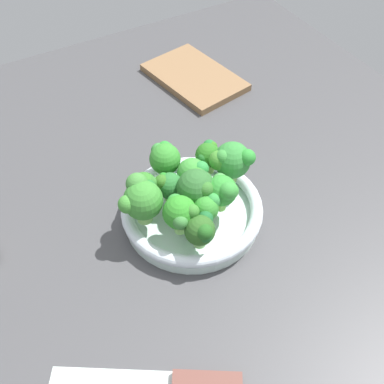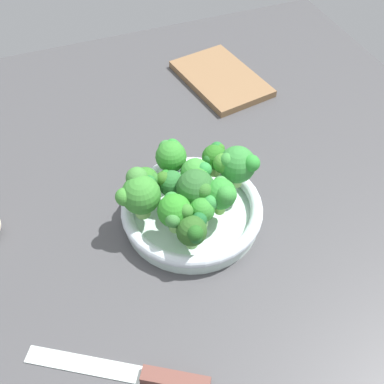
% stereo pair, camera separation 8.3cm
% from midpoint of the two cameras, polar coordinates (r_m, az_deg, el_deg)
% --- Properties ---
extents(ground_plane, '(1.30, 1.30, 0.03)m').
position_cam_midpoint_polar(ground_plane, '(0.89, 0.51, -3.90)').
color(ground_plane, '#444446').
extents(bowl, '(0.25, 0.25, 0.04)m').
position_cam_midpoint_polar(bowl, '(0.86, 2.74, -2.37)').
color(bowl, silver).
rests_on(bowl, ground_plane).
extents(broccoli_floret_0, '(0.06, 0.05, 0.06)m').
position_cam_midpoint_polar(broccoli_floret_0, '(0.84, 3.35, 1.96)').
color(broccoli_floret_0, '#85B25F').
rests_on(broccoli_floret_0, bowl).
extents(broccoli_floret_1, '(0.07, 0.07, 0.08)m').
position_cam_midpoint_polar(broccoli_floret_1, '(0.85, 7.90, 3.02)').
color(broccoli_floret_1, '#98CA6C').
rests_on(broccoli_floret_1, bowl).
extents(broccoli_floret_2, '(0.06, 0.05, 0.07)m').
position_cam_midpoint_polar(broccoli_floret_2, '(0.81, 6.43, -0.36)').
color(broccoli_floret_2, '#7AC34C').
rests_on(broccoli_floret_2, bowl).
extents(broccoli_floret_3, '(0.06, 0.06, 0.07)m').
position_cam_midpoint_polar(broccoli_floret_3, '(0.78, 1.02, -2.40)').
color(broccoli_floret_3, '#9AD970').
rests_on(broccoli_floret_3, bowl).
extents(broccoli_floret_4, '(0.05, 0.05, 0.06)m').
position_cam_midpoint_polar(broccoli_floret_4, '(0.84, 0.26, 0.89)').
color(broccoli_floret_4, '#83CC64').
rests_on(broccoli_floret_4, bowl).
extents(broccoli_floret_5, '(0.07, 0.08, 0.08)m').
position_cam_midpoint_polar(broccoli_floret_5, '(0.80, -3.29, -0.17)').
color(broccoli_floret_5, '#91CB68').
rests_on(broccoli_floret_5, bowl).
extents(broccoli_floret_6, '(0.05, 0.05, 0.06)m').
position_cam_midpoint_polar(broccoli_floret_6, '(0.77, 3.34, -4.65)').
color(broccoli_floret_6, '#92D574').
rests_on(broccoli_floret_6, bowl).
extents(broccoli_floret_7, '(0.06, 0.06, 0.07)m').
position_cam_midpoint_polar(broccoli_floret_7, '(0.87, 0.26, 4.24)').
color(broccoli_floret_7, '#8CCB5E').
rests_on(broccoli_floret_7, bowl).
extents(broccoli_floret_8, '(0.05, 0.05, 0.06)m').
position_cam_midpoint_polar(broccoli_floret_8, '(0.88, 5.33, 3.92)').
color(broccoli_floret_8, '#8EBF59').
rests_on(broccoli_floret_8, bowl).
extents(broccoli_floret_9, '(0.05, 0.05, 0.06)m').
position_cam_midpoint_polar(broccoli_floret_9, '(0.83, -2.48, 1.06)').
color(broccoli_floret_9, '#88C168').
rests_on(broccoli_floret_9, bowl).
extents(broccoli_floret_10, '(0.07, 0.07, 0.08)m').
position_cam_midpoint_polar(broccoli_floret_10, '(0.81, 3.49, 0.15)').
color(broccoli_floret_10, '#92CC64').
rests_on(broccoli_floret_10, bowl).
extents(broccoli_floret_11, '(0.04, 0.05, 0.06)m').
position_cam_midpoint_polar(broccoli_floret_11, '(0.79, 4.29, -2.19)').
color(broccoli_floret_11, '#89CE69').
rests_on(broccoli_floret_11, bowl).
extents(knife, '(0.16, 0.24, 0.01)m').
position_cam_midpoint_polar(knife, '(0.73, -2.39, -20.61)').
color(knife, silver).
rests_on(knife, ground_plane).
extents(cutting_board, '(0.25, 0.19, 0.02)m').
position_cam_midpoint_polar(cutting_board, '(1.19, 5.41, 12.89)').
color(cutting_board, olive).
rests_on(cutting_board, ground_plane).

